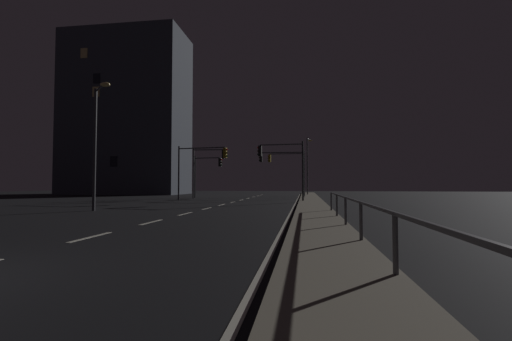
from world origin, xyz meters
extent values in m
plane|color=black|center=(0.00, 17.50, 0.00)|extent=(112.00, 112.00, 0.00)
cube|color=gray|center=(6.75, 17.50, 0.07)|extent=(2.08, 77.00, 0.14)
cube|color=silver|center=(0.00, 5.00, 0.01)|extent=(0.14, 2.00, 0.01)
cube|color=silver|center=(0.00, 9.00, 0.01)|extent=(0.14, 2.00, 0.01)
cube|color=silver|center=(0.00, 13.00, 0.01)|extent=(0.14, 2.00, 0.01)
cube|color=silver|center=(0.00, 17.00, 0.01)|extent=(0.14, 2.00, 0.01)
cube|color=silver|center=(0.00, 21.00, 0.01)|extent=(0.14, 2.00, 0.01)
cube|color=silver|center=(0.00, 25.00, 0.01)|extent=(0.14, 2.00, 0.01)
cube|color=silver|center=(0.00, 29.00, 0.01)|extent=(0.14, 2.00, 0.01)
cube|color=silver|center=(0.00, 33.00, 0.01)|extent=(0.14, 2.00, 0.01)
cube|color=silver|center=(0.00, 37.00, 0.01)|extent=(0.14, 2.00, 0.01)
cube|color=silver|center=(0.00, 41.00, 0.01)|extent=(0.14, 2.00, 0.01)
cube|color=silver|center=(0.00, 45.00, 0.01)|extent=(0.14, 2.00, 0.01)
cube|color=silver|center=(5.46, 22.50, 0.01)|extent=(0.14, 53.00, 0.01)
cylinder|color=#2D3033|center=(6.05, 25.61, 2.72)|extent=(0.16, 0.16, 5.16)
cylinder|color=#4C4C51|center=(4.17, 25.76, 5.05)|extent=(3.78, 0.41, 0.11)
cube|color=black|center=(2.28, 25.90, 4.52)|extent=(0.31, 0.36, 0.95)
sphere|color=red|center=(2.13, 25.92, 4.82)|extent=(0.20, 0.20, 0.20)
sphere|color=black|center=(2.13, 25.92, 4.52)|extent=(0.20, 0.20, 0.20)
sphere|color=black|center=(2.13, 25.92, 4.22)|extent=(0.20, 0.20, 0.20)
cylinder|color=#2D3033|center=(-6.30, 33.76, 2.40)|extent=(0.16, 0.16, 4.81)
cylinder|color=#38383D|center=(-4.78, 33.56, 4.56)|extent=(3.06, 0.51, 0.11)
cube|color=black|center=(-3.25, 33.37, 4.03)|extent=(0.32, 0.37, 0.95)
sphere|color=red|center=(-3.10, 33.35, 4.33)|extent=(0.20, 0.20, 0.20)
sphere|color=black|center=(-3.10, 33.35, 4.03)|extent=(0.20, 0.20, 0.20)
sphere|color=black|center=(-3.10, 33.35, 3.73)|extent=(0.20, 0.20, 0.20)
cylinder|color=#2D3033|center=(6.16, 37.47, 2.83)|extent=(0.16, 0.16, 5.39)
cylinder|color=#4C4C51|center=(4.04, 37.61, 5.28)|extent=(4.24, 0.39, 0.11)
cube|color=olive|center=(1.92, 37.75, 4.75)|extent=(0.30, 0.36, 0.95)
sphere|color=red|center=(1.77, 37.76, 5.05)|extent=(0.20, 0.20, 0.20)
sphere|color=black|center=(1.77, 37.76, 4.75)|extent=(0.20, 0.20, 0.20)
sphere|color=black|center=(1.77, 37.76, 4.45)|extent=(0.20, 0.20, 0.20)
cylinder|color=#38383D|center=(-5.95, 27.68, 2.64)|extent=(0.16, 0.16, 5.28)
cylinder|color=#38383D|center=(-3.56, 27.36, 5.03)|extent=(4.79, 0.75, 0.11)
cube|color=olive|center=(-1.18, 27.04, 4.50)|extent=(0.32, 0.37, 0.95)
sphere|color=red|center=(-1.02, 27.02, 4.80)|extent=(0.20, 0.20, 0.20)
sphere|color=black|center=(-1.02, 27.02, 4.50)|extent=(0.20, 0.20, 0.20)
sphere|color=black|center=(-1.02, 27.02, 4.20)|extent=(0.20, 0.20, 0.20)
cylinder|color=#4C4C51|center=(6.08, 32.62, 2.68)|extent=(0.16, 0.16, 5.08)
cylinder|color=#38383D|center=(3.80, 32.59, 4.97)|extent=(4.57, 0.16, 0.11)
cube|color=black|center=(1.51, 32.57, 4.45)|extent=(0.28, 0.34, 0.95)
sphere|color=red|center=(1.36, 32.57, 4.75)|extent=(0.20, 0.20, 0.20)
sphere|color=black|center=(1.36, 32.57, 4.45)|extent=(0.20, 0.20, 0.20)
sphere|color=black|center=(1.36, 32.57, 4.15)|extent=(0.20, 0.20, 0.20)
cylinder|color=#4C4C51|center=(-5.94, 32.09, 2.80)|extent=(0.16, 0.16, 5.59)
cylinder|color=#38383D|center=(-4.28, 32.16, 5.34)|extent=(3.34, 0.25, 0.11)
cube|color=black|center=(-2.61, 32.23, 4.82)|extent=(0.29, 0.35, 0.95)
sphere|color=red|center=(-2.46, 32.24, 5.12)|extent=(0.20, 0.20, 0.20)
sphere|color=black|center=(-2.46, 32.24, 4.82)|extent=(0.20, 0.20, 0.20)
sphere|color=black|center=(-2.46, 32.24, 4.52)|extent=(0.20, 0.20, 0.20)
cylinder|color=#4C4C51|center=(6.57, 43.95, 4.11)|extent=(0.18, 0.18, 7.94)
cylinder|color=#4C4C51|center=(6.79, 44.62, 7.93)|extent=(0.53, 1.37, 0.10)
ellipsoid|color=#F9D172|center=(7.00, 45.28, 7.83)|extent=(0.56, 0.36, 0.24)
cylinder|color=#38383D|center=(-6.03, 14.25, 3.61)|extent=(0.18, 0.18, 7.22)
cylinder|color=#38383D|center=(-5.26, 13.49, 7.07)|extent=(1.62, 1.59, 0.10)
ellipsoid|color=#F9D172|center=(-4.48, 12.73, 6.97)|extent=(0.56, 0.36, 0.24)
cylinder|color=#59595E|center=(7.64, 1.35, 0.61)|extent=(0.09, 0.09, 0.95)
cylinder|color=#59595E|center=(7.64, 4.71, 0.61)|extent=(0.09, 0.09, 0.95)
cylinder|color=#59595E|center=(7.64, 8.06, 0.61)|extent=(0.09, 0.09, 0.95)
cylinder|color=#59595E|center=(7.64, 11.41, 0.61)|extent=(0.09, 0.09, 0.95)
cylinder|color=#59595E|center=(7.64, 14.77, 0.61)|extent=(0.09, 0.09, 0.95)
cube|color=slate|center=(7.64, 6.38, 1.09)|extent=(0.06, 16.77, 0.06)
cube|color=#3D424C|center=(-21.83, 46.53, 12.70)|extent=(18.60, 9.02, 25.39)
cube|color=black|center=(-24.23, 41.99, 17.21)|extent=(1.10, 0.06, 1.50)
cube|color=black|center=(-21.29, 41.99, 4.89)|extent=(1.10, 0.06, 1.50)
cube|color=#EACC7A|center=(-24.30, 41.99, 15.22)|extent=(1.10, 0.06, 1.50)
cube|color=#EACC7A|center=(-26.34, 41.99, 21.13)|extent=(1.10, 0.06, 1.50)
camera|label=1|loc=(6.24, -4.35, 1.56)|focal=24.12mm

